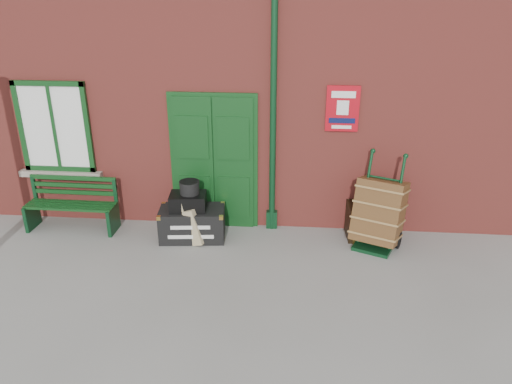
# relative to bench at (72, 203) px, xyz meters

# --- Properties ---
(ground) EXTENTS (80.00, 80.00, 0.00)m
(ground) POSITION_rel_bench_xyz_m (2.64, -1.14, -0.46)
(ground) COLOR gray
(ground) RESTS_ON ground
(station_building) EXTENTS (10.30, 4.30, 4.36)m
(station_building) POSITION_rel_bench_xyz_m (2.64, 2.35, 1.71)
(station_building) COLOR #A23C34
(station_building) RESTS_ON ground
(bench) EXTENTS (1.47, 0.48, 0.91)m
(bench) POSITION_rel_bench_xyz_m (0.00, 0.00, 0.00)
(bench) COLOR #103B16
(bench) RESTS_ON ground
(houdini_trunk) EXTENTS (1.07, 0.66, 0.51)m
(houdini_trunk) POSITION_rel_bench_xyz_m (2.04, -0.18, -0.20)
(houdini_trunk) COLOR black
(houdini_trunk) RESTS_ON ground
(strongbox) EXTENTS (0.60, 0.46, 0.26)m
(strongbox) POSITION_rel_bench_xyz_m (1.99, -0.18, 0.18)
(strongbox) COLOR black
(strongbox) RESTS_ON houdini_trunk
(hatbox) EXTENTS (0.34, 0.34, 0.20)m
(hatbox) POSITION_rel_bench_xyz_m (2.02, -0.15, 0.41)
(hatbox) COLOR black
(hatbox) RESTS_ON strongbox
(suitcase_back) EXTENTS (0.46, 0.56, 0.70)m
(suitcase_back) POSITION_rel_bench_xyz_m (1.98, -0.15, -0.11)
(suitcase_back) COLOR tan
(suitcase_back) RESTS_ON ground
(suitcase_front) EXTENTS (0.44, 0.51, 0.60)m
(suitcase_front) POSITION_rel_bench_xyz_m (2.16, -0.25, -0.15)
(suitcase_front) COLOR tan
(suitcase_front) RESTS_ON ground
(porter_trolley) EXTENTS (0.94, 0.97, 1.45)m
(porter_trolley) POSITION_rel_bench_xyz_m (4.97, -0.14, 0.10)
(porter_trolley) COLOR #0D351A
(porter_trolley) RESTS_ON ground
(dark_trunk) EXTENTS (0.80, 0.55, 0.56)m
(dark_trunk) POSITION_rel_bench_xyz_m (4.91, 0.11, -0.18)
(dark_trunk) COLOR black
(dark_trunk) RESTS_ON ground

